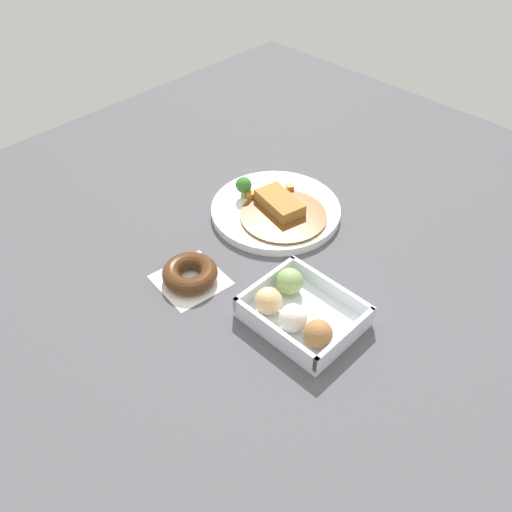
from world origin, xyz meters
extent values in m
plane|color=#4C4C51|center=(0.00, 0.00, 0.00)|extent=(1.60, 1.60, 0.00)
cylinder|color=white|center=(-0.14, 0.11, 0.01)|extent=(0.27, 0.27, 0.02)
cylinder|color=brown|center=(-0.11, 0.10, 0.02)|extent=(0.18, 0.18, 0.01)
cube|color=#A87538|center=(-0.13, 0.11, 0.04)|extent=(0.12, 0.08, 0.02)
cylinder|color=white|center=(-0.18, 0.14, 0.02)|extent=(0.06, 0.06, 0.00)
ellipsoid|color=yellow|center=(-0.18, 0.14, 0.03)|extent=(0.03, 0.03, 0.02)
cylinder|color=#8CB766|center=(-0.21, 0.09, 0.03)|extent=(0.01, 0.01, 0.02)
sphere|color=#387A2D|center=(-0.21, 0.09, 0.05)|extent=(0.03, 0.03, 0.03)
cube|color=orange|center=(-0.20, 0.10, 0.03)|extent=(0.02, 0.02, 0.02)
cube|color=orange|center=(-0.16, 0.18, 0.03)|extent=(0.02, 0.02, 0.01)
cube|color=silver|center=(0.10, -0.07, 0.01)|extent=(0.19, 0.15, 0.01)
cube|color=silver|center=(0.01, -0.07, 0.03)|extent=(0.01, 0.15, 0.03)
cube|color=silver|center=(0.19, -0.07, 0.03)|extent=(0.01, 0.15, 0.03)
cube|color=silver|center=(0.10, -0.15, 0.03)|extent=(0.19, 0.01, 0.03)
cube|color=silver|center=(0.10, 0.00, 0.03)|extent=(0.19, 0.01, 0.03)
sphere|color=#DBB77A|center=(0.05, -0.11, 0.04)|extent=(0.05, 0.05, 0.05)
sphere|color=silver|center=(0.10, -0.11, 0.04)|extent=(0.05, 0.05, 0.05)
sphere|color=#9E6B3D|center=(0.15, -0.10, 0.04)|extent=(0.05, 0.05, 0.05)
sphere|color=#84A860|center=(0.04, -0.05, 0.04)|extent=(0.05, 0.05, 0.05)
cube|color=white|center=(-0.12, -0.14, 0.00)|extent=(0.13, 0.13, 0.00)
torus|color=#4C2B14|center=(-0.12, -0.14, 0.02)|extent=(0.10, 0.10, 0.03)
camera|label=1|loc=(0.49, -0.58, 0.73)|focal=39.16mm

